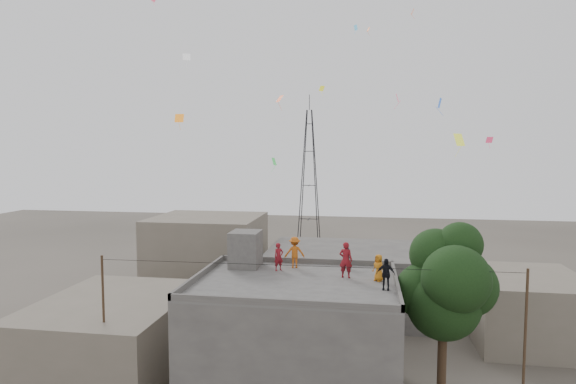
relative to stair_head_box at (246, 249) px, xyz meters
name	(u,v)px	position (x,y,z in m)	size (l,w,h in m)	color
main_building	(295,341)	(3.20, -2.60, -4.05)	(10.00, 8.00, 6.10)	#494644
parapet	(295,278)	(3.20, -2.60, -0.85)	(10.00, 8.00, 0.30)	#494644
stair_head_box	(246,249)	(0.00, 0.00, 0.00)	(1.60, 1.80, 2.00)	#494644
neighbor_west	(113,333)	(-7.80, -0.60, -5.10)	(8.00, 10.00, 4.00)	#665F51
neighbor_north	(346,280)	(5.20, 11.40, -4.60)	(12.00, 9.00, 5.00)	#494644
neighbor_northwest	(207,257)	(-6.80, 13.40, -3.60)	(9.00, 8.00, 7.00)	#665F51
neighbor_east	(526,308)	(17.20, 7.40, -4.90)	(7.00, 8.00, 4.40)	#665F51
tree	(447,284)	(10.57, -2.00, -1.00)	(4.90, 4.60, 9.10)	black
utility_line	(302,336)	(3.70, -3.85, -3.27)	(20.12, 0.62, 7.40)	black
transmission_tower	(309,178)	(-0.80, 37.40, 1.97)	(2.97, 2.97, 20.01)	black
person_red_adult	(346,260)	(5.64, -1.50, -0.07)	(0.67, 0.44, 1.85)	maroon
person_orange_child	(379,268)	(7.28, -1.88, -0.33)	(0.66, 0.43, 1.34)	#C77116
person_dark_child	(347,258)	(5.61, 0.56, -0.43)	(0.55, 0.43, 1.13)	black
person_dark_adult	(386,274)	(7.57, -3.39, -0.26)	(0.87, 0.36, 1.48)	black
person_orange_adult	(295,252)	(2.75, 0.18, -0.13)	(1.12, 0.64, 1.73)	#BB5615
person_red_child	(279,257)	(1.99, -0.56, -0.25)	(0.55, 0.36, 1.50)	maroon
kites	(329,86)	(4.27, 4.49, 9.52)	(22.59, 15.65, 11.37)	orange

